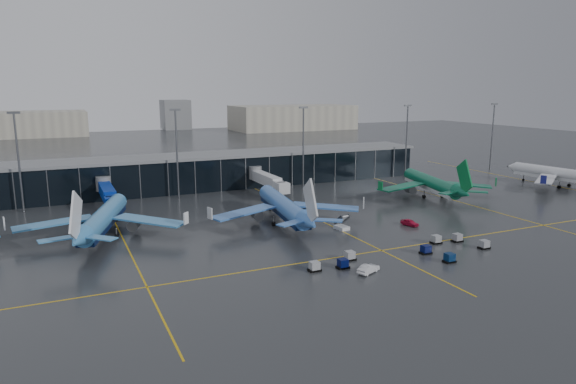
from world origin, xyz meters
name	(u,v)px	position (x,y,z in m)	size (l,w,h in m)	color
ground	(302,237)	(0.00, 0.00, 0.00)	(600.00, 600.00, 0.00)	#282B2D
terminal_pier	(216,170)	(0.00, 62.00, 5.42)	(142.00, 17.00, 10.70)	black
jet_bridges	(107,193)	(-35.00, 42.99, 4.55)	(94.00, 27.50, 7.20)	#595B60
flood_masts	(243,147)	(5.00, 50.00, 13.81)	(203.00, 0.50, 25.50)	#595B60
distant_hangars	(199,119)	(49.94, 270.08, 8.79)	(260.00, 71.00, 22.00)	#B2AD99
taxi_lines	(320,220)	(10.00, 10.61, 0.01)	(220.00, 120.00, 0.02)	gold
airliner_arkefly	(103,207)	(-38.30, 17.97, 6.51)	(37.19, 42.36, 13.02)	#3B84C1
airliner_klm_near	(283,196)	(1.05, 12.04, 6.57)	(37.56, 42.77, 13.15)	#3B71C4
airliner_aer_lingus	(431,175)	(52.45, 21.52, 6.37)	(36.38, 41.43, 12.73)	#0B6142
airliner_ba	(560,167)	(100.04, 16.42, 6.41)	(36.62, 41.71, 12.82)	silver
baggage_carts	(410,252)	(13.18, -19.82, 0.76)	(38.60, 11.67, 1.70)	black
mobile_airstair	(342,226)	(10.71, 1.49, 0.77)	(2.67, 3.51, 3.45)	silver
service_van_red	(410,223)	(26.57, -2.35, 0.74)	(1.76, 4.37, 1.49)	#B10D30
service_van_white	(368,269)	(0.77, -24.37, 0.78)	(1.65, 4.73, 1.56)	silver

